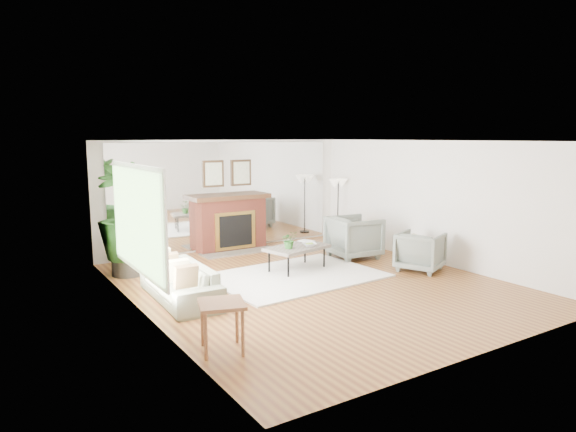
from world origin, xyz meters
TOP-DOWN VIEW (x-y plane):
  - ground at (0.00, 0.00)m, footprint 7.00×7.00m
  - wall_left at (-2.99, 0.00)m, footprint 0.02×7.00m
  - wall_right at (2.99, 0.00)m, footprint 0.02×7.00m
  - wall_back at (0.00, 3.49)m, footprint 6.00×0.02m
  - mirror_panel at (0.00, 3.47)m, footprint 5.40×0.04m
  - window_panel at (-2.96, 0.40)m, footprint 0.04×2.40m
  - fireplace at (0.00, 3.26)m, footprint 1.85×0.83m
  - area_rug at (-0.04, 0.55)m, footprint 3.19×2.38m
  - coffee_table at (0.23, 0.90)m, footprint 1.35×0.97m
  - sofa at (-2.32, 0.39)m, footprint 0.82×1.97m
  - armchair_back at (1.88, 1.18)m, footprint 1.09×1.06m
  - armchair_front at (2.28, -0.34)m, footprint 1.08×1.07m
  - side_table at (-2.60, -1.75)m, footprint 0.68×0.68m
  - potted_ficus at (-2.60, 2.37)m, footprint 1.14×1.14m
  - floor_lamp at (2.64, 2.72)m, footprint 0.51×0.28m
  - tabletop_plant at (0.00, 0.81)m, footprint 0.36×0.33m
  - fruit_bowl at (0.43, 0.77)m, footprint 0.32×0.32m
  - book at (0.52, 1.12)m, footprint 0.30×0.35m

SIDE VIEW (x-z plane):
  - ground at x=0.00m, z-range 0.00..0.00m
  - area_rug at x=-0.04m, z-range 0.00..0.03m
  - sofa at x=-2.32m, z-range 0.00..0.57m
  - armchair_front at x=2.28m, z-range 0.00..0.75m
  - coffee_table at x=0.23m, z-range 0.20..0.69m
  - armchair_back at x=1.88m, z-range 0.00..0.90m
  - book at x=0.52m, z-range 0.49..0.51m
  - side_table at x=-2.60m, z-range 0.21..0.82m
  - fruit_bowl at x=0.43m, z-range 0.49..0.55m
  - tabletop_plant at x=0.00m, z-range 0.49..0.82m
  - fireplace at x=0.00m, z-range -0.37..1.68m
  - potted_ficus at x=-2.60m, z-range 0.07..2.18m
  - wall_left at x=-2.99m, z-range 0.00..2.50m
  - wall_right at x=2.99m, z-range 0.00..2.50m
  - wall_back at x=0.00m, z-range 0.00..2.50m
  - mirror_panel at x=0.00m, z-range 0.05..2.45m
  - floor_lamp at x=2.64m, z-range 0.55..2.10m
  - window_panel at x=-2.96m, z-range 0.60..2.10m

